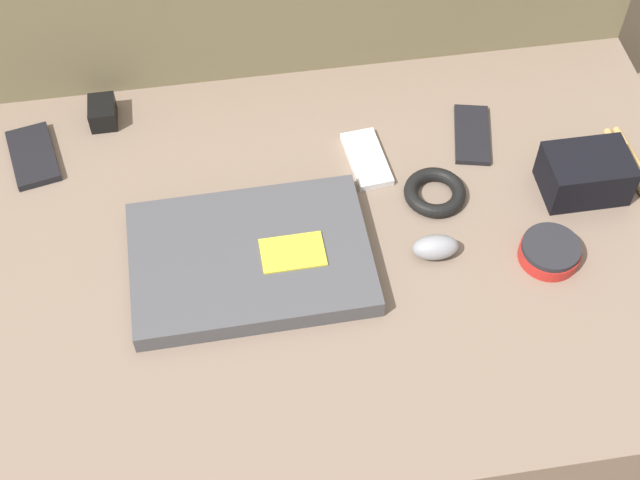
{
  "coord_description": "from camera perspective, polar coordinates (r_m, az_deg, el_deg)",
  "views": [
    {
      "loc": [
        -0.12,
        -0.76,
        1.2
      ],
      "look_at": [
        0.0,
        0.0,
        0.18
      ],
      "focal_mm": 50.0,
      "sensor_mm": 36.0,
      "label": 1
    }
  ],
  "objects": [
    {
      "name": "charger_brick",
      "position": [
        1.49,
        -13.74,
        7.93
      ],
      "size": [
        0.04,
        0.06,
        0.04
      ],
      "color": "black",
      "rests_on": "couch_seat"
    },
    {
      "name": "laptop",
      "position": [
        1.27,
        -4.45,
        -1.18
      ],
      "size": [
        0.34,
        0.24,
        0.03
      ],
      "rotation": [
        0.0,
        0.0,
        0.02
      ],
      "color": "#47474C",
      "rests_on": "couch_seat"
    },
    {
      "name": "couch_seat",
      "position": [
        1.36,
        -0.0,
        -2.52
      ],
      "size": [
        1.19,
        0.75,
        0.16
      ],
      "color": "#7A6656",
      "rests_on": "ground_plane"
    },
    {
      "name": "phone_black",
      "position": [
        1.46,
        9.7,
        6.68
      ],
      "size": [
        0.08,
        0.13,
        0.01
      ],
      "rotation": [
        0.0,
        0.0,
        -0.23
      ],
      "color": "black",
      "rests_on": "couch_seat"
    },
    {
      "name": "ground_plane",
      "position": [
        1.43,
        -0.0,
        -4.33
      ],
      "size": [
        8.0,
        8.0,
        0.0
      ],
      "primitive_type": "plane",
      "color": "#7A6651"
    },
    {
      "name": "cable_coil",
      "position": [
        1.36,
        7.36,
        3.04
      ],
      "size": [
        0.09,
        0.09,
        0.02
      ],
      "color": "black",
      "rests_on": "couch_seat"
    },
    {
      "name": "camera_pouch",
      "position": [
        1.4,
        16.62,
        4.09
      ],
      "size": [
        0.13,
        0.09,
        0.07
      ],
      "color": "black",
      "rests_on": "couch_seat"
    },
    {
      "name": "computer_mouse",
      "position": [
        1.28,
        7.4,
        -0.47
      ],
      "size": [
        0.07,
        0.04,
        0.04
      ],
      "rotation": [
        0.0,
        0.0,
        -0.05
      ],
      "color": "gray",
      "rests_on": "couch_seat"
    },
    {
      "name": "phone_silver",
      "position": [
        1.4,
        3.0,
        5.21
      ],
      "size": [
        0.07,
        0.12,
        0.01
      ],
      "rotation": [
        0.0,
        0.0,
        0.1
      ],
      "color": "silver",
      "rests_on": "couch_seat"
    },
    {
      "name": "speaker_puck",
      "position": [
        1.32,
        14.5,
        -0.72
      ],
      "size": [
        0.09,
        0.09,
        0.03
      ],
      "color": "red",
      "rests_on": "couch_seat"
    },
    {
      "name": "phone_small",
      "position": [
        1.47,
        -17.89,
        5.15
      ],
      "size": [
        0.09,
        0.13,
        0.01
      ],
      "rotation": [
        0.0,
        0.0,
        0.21
      ],
      "color": "black",
      "rests_on": "couch_seat"
    }
  ]
}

